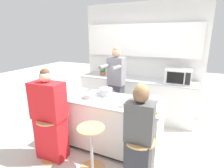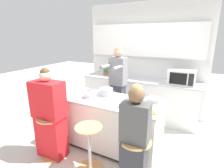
{
  "view_description": "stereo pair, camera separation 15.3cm",
  "coord_description": "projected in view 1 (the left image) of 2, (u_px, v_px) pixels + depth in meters",
  "views": [
    {
      "loc": [
        1.18,
        -2.5,
        1.93
      ],
      "look_at": [
        0.0,
        0.08,
        1.15
      ],
      "focal_mm": 28.0,
      "sensor_mm": 36.0,
      "label": 1
    },
    {
      "loc": [
        1.32,
        -2.43,
        1.93
      ],
      "look_at": [
        0.0,
        0.08,
        1.15
      ],
      "focal_mm": 28.0,
      "sensor_mm": 36.0,
      "label": 2
    }
  ],
  "objects": [
    {
      "name": "ground_plane",
      "position": [
        110.0,
        146.0,
        3.18
      ],
      "size": [
        16.0,
        16.0,
        0.0
      ],
      "primitive_type": "plane",
      "color": "beige"
    },
    {
      "name": "wall_back",
      "position": [
        140.0,
        52.0,
        4.31
      ],
      "size": [
        2.98,
        0.22,
        2.7
      ],
      "color": "silver",
      "rests_on": "ground_plane"
    },
    {
      "name": "back_counter",
      "position": [
        135.0,
        97.0,
        4.32
      ],
      "size": [
        2.77,
        0.65,
        0.94
      ],
      "color": "white",
      "rests_on": "ground_plane"
    },
    {
      "name": "kitchen_island",
      "position": [
        110.0,
        123.0,
        3.06
      ],
      "size": [
        1.76,
        0.76,
        0.9
      ],
      "color": "black",
      "rests_on": "ground_plane"
    },
    {
      "name": "bar_stool_leftmost",
      "position": [
        51.0,
        137.0,
        2.75
      ],
      "size": [
        0.39,
        0.39,
        0.7
      ],
      "color": "tan",
      "rests_on": "ground_plane"
    },
    {
      "name": "bar_stool_center",
      "position": [
        92.0,
        146.0,
        2.52
      ],
      "size": [
        0.39,
        0.39,
        0.7
      ],
      "color": "tan",
      "rests_on": "ground_plane"
    },
    {
      "name": "bar_stool_rightmost",
      "position": [
        139.0,
        160.0,
        2.23
      ],
      "size": [
        0.39,
        0.39,
        0.7
      ],
      "color": "tan",
      "rests_on": "ground_plane"
    },
    {
      "name": "person_cooking",
      "position": [
        116.0,
        88.0,
        3.65
      ],
      "size": [
        0.36,
        0.55,
        1.72
      ],
      "rotation": [
        0.0,
        0.0,
        -0.06
      ],
      "color": "#383842",
      "rests_on": "ground_plane"
    },
    {
      "name": "person_wrapped_blanket",
      "position": [
        50.0,
        118.0,
        2.71
      ],
      "size": [
        0.52,
        0.31,
        1.48
      ],
      "rotation": [
        0.0,
        0.0,
        0.04
      ],
      "color": "red",
      "rests_on": "ground_plane"
    },
    {
      "name": "person_seated_near",
      "position": [
        139.0,
        143.0,
        2.15
      ],
      "size": [
        0.35,
        0.28,
        1.42
      ],
      "rotation": [
        0.0,
        0.0,
        0.04
      ],
      "color": "#333338",
      "rests_on": "ground_plane"
    },
    {
      "name": "cooking_pot",
      "position": [
        106.0,
        92.0,
        3.1
      ],
      "size": [
        0.32,
        0.23,
        0.14
      ],
      "color": "#B7BABC",
      "rests_on": "kitchen_island"
    },
    {
      "name": "fruit_bowl",
      "position": [
        155.0,
        99.0,
        2.87
      ],
      "size": [
        0.23,
        0.23,
        0.06
      ],
      "color": "#B7BABC",
      "rests_on": "kitchen_island"
    },
    {
      "name": "mixing_bowl_steel",
      "position": [
        89.0,
        96.0,
        2.99
      ],
      "size": [
        0.2,
        0.2,
        0.08
      ],
      "color": "#B7BABC",
      "rests_on": "kitchen_island"
    },
    {
      "name": "coffee_cup_near",
      "position": [
        124.0,
        104.0,
        2.62
      ],
      "size": [
        0.12,
        0.09,
        0.08
      ],
      "color": "white",
      "rests_on": "kitchen_island"
    },
    {
      "name": "banana_bunch",
      "position": [
        154.0,
        111.0,
        2.42
      ],
      "size": [
        0.16,
        0.11,
        0.05
      ],
      "color": "yellow",
      "rests_on": "kitchen_island"
    },
    {
      "name": "microwave",
      "position": [
        178.0,
        76.0,
        3.74
      ],
      "size": [
        0.54,
        0.39,
        0.31
      ],
      "color": "white",
      "rests_on": "back_counter"
    },
    {
      "name": "potted_plant",
      "position": [
        103.0,
        70.0,
        4.52
      ],
      "size": [
        0.16,
        0.16,
        0.24
      ],
      "color": "#93563D",
      "rests_on": "back_counter"
    }
  ]
}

